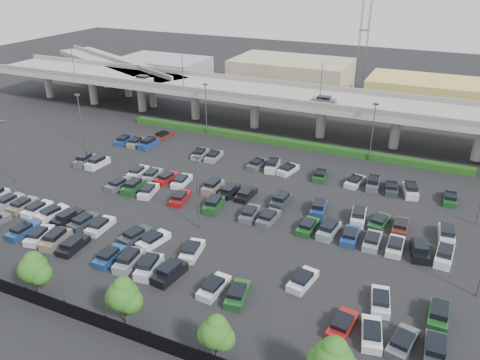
# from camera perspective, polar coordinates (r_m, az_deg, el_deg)

# --- Properties ---
(ground) EXTENTS (280.00, 280.00, 0.00)m
(ground) POSITION_cam_1_polar(r_m,az_deg,el_deg) (67.97, -1.66, -2.69)
(ground) COLOR black
(overpass) EXTENTS (150.00, 13.00, 15.80)m
(overpass) POSITION_cam_1_polar(r_m,az_deg,el_deg) (93.17, 6.91, 9.71)
(overpass) COLOR gray
(overpass) RESTS_ON ground
(on_ramp) EXTENTS (50.93, 30.13, 8.80)m
(on_ramp) POSITION_cam_1_polar(r_m,az_deg,el_deg) (127.16, -14.84, 13.30)
(on_ramp) COLOR gray
(on_ramp) RESTS_ON ground
(hedge) EXTENTS (66.00, 1.60, 1.10)m
(hedge) POSITION_cam_1_polar(r_m,az_deg,el_deg) (88.84, 5.40, 4.62)
(hedge) COLOR #113B11
(hedge) RESTS_ON ground
(fence) EXTENTS (70.00, 0.10, 2.00)m
(fence) POSITION_cam_1_polar(r_m,az_deg,el_deg) (48.41, -16.95, -16.08)
(fence) COLOR black
(fence) RESTS_ON ground
(tree_row) EXTENTS (65.07, 3.66, 5.94)m
(tree_row) POSITION_cam_1_polar(r_m,az_deg,el_deg) (47.16, -15.48, -12.99)
(tree_row) COLOR #332316
(tree_row) RESTS_ON ground
(parked_cars) EXTENTS (62.80, 41.66, 1.67)m
(parked_cars) POSITION_cam_1_polar(r_m,az_deg,el_deg) (64.64, -2.71, -3.69)
(parked_cars) COLOR #776A5D
(parked_cars) RESTS_ON ground
(light_poles) EXTENTS (66.90, 48.38, 10.30)m
(light_poles) POSITION_cam_1_polar(r_m,az_deg,el_deg) (68.63, -4.10, 3.30)
(light_poles) COLOR #4B4B50
(light_poles) RESTS_ON ground
(distant_buildings) EXTENTS (138.00, 24.00, 9.00)m
(distant_buildings) POSITION_cam_1_polar(r_m,az_deg,el_deg) (119.78, 17.20, 10.75)
(distant_buildings) COLOR gray
(distant_buildings) RESTS_ON ground
(comm_tower) EXTENTS (2.40, 2.40, 30.00)m
(comm_tower) POSITION_cam_1_polar(r_m,az_deg,el_deg) (130.69, 14.97, 17.52)
(comm_tower) COLOR #4B4B50
(comm_tower) RESTS_ON ground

